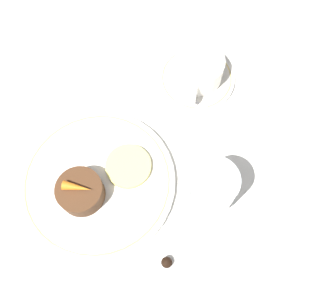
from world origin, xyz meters
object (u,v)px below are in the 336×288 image
(coffee_cup, at_px, (199,68))
(wine_glass, at_px, (212,188))
(dinner_plate, at_px, (98,182))
(dessert_cake, at_px, (81,192))
(fork, at_px, (117,85))

(coffee_cup, distance_m, wine_glass, 0.25)
(dinner_plate, relative_size, dessert_cake, 3.49)
(wine_glass, height_order, dessert_cake, wine_glass)
(dinner_plate, distance_m, dessert_cake, 0.04)
(dinner_plate, distance_m, coffee_cup, 0.28)
(wine_glass, xyz_separation_m, dessert_cake, (0.03, -0.21, -0.06))
(dinner_plate, height_order, coffee_cup, coffee_cup)
(dessert_cake, bearing_deg, fork, 177.82)
(dinner_plate, xyz_separation_m, coffee_cup, (-0.23, 0.14, 0.03))
(coffee_cup, relative_size, dessert_cake, 1.55)
(dinner_plate, relative_size, wine_glass, 2.00)
(coffee_cup, xyz_separation_m, fork, (0.04, -0.15, -0.04))
(coffee_cup, height_order, fork, coffee_cup)
(fork, xyz_separation_m, dessert_cake, (0.22, -0.01, 0.03))
(fork, relative_size, dessert_cake, 2.26)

